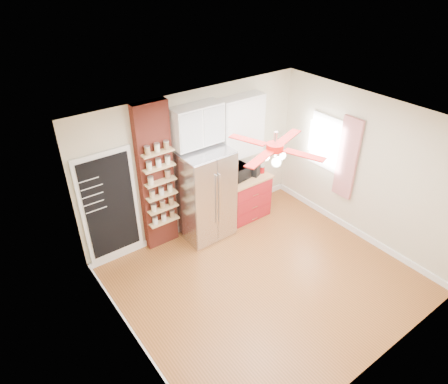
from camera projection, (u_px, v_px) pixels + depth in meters
floor at (265, 281)px, 6.59m from camera, size 4.50×4.50×0.00m
ceiling at (276, 128)px, 5.16m from camera, size 4.50×4.50×0.00m
wall_back at (196, 163)px, 7.24m from camera, size 4.50×0.02×2.70m
wall_front at (389, 295)px, 4.51m from camera, size 4.50×0.02×2.70m
wall_left at (129, 279)px, 4.73m from camera, size 0.02×4.00×2.70m
wall_right at (365, 170)px, 7.01m from camera, size 0.02×4.00×2.70m
chalkboard at (110, 206)px, 6.48m from camera, size 0.95×0.05×1.95m
brick_pillar at (156, 179)px, 6.75m from camera, size 0.60×0.16×2.70m
fridge at (206, 195)px, 7.21m from camera, size 0.90×0.70×1.75m
upper_glass_cabinet at (197, 125)px, 6.67m from camera, size 0.90×0.35×0.70m
red_cabinet at (245, 196)px, 7.96m from camera, size 0.94×0.64×0.90m
upper_shelf_unit at (241, 127)px, 7.32m from camera, size 0.90×0.30×1.15m
window at (326, 142)px, 7.51m from camera, size 0.04×0.75×1.05m
curtain at (347, 159)px, 7.16m from camera, size 0.06×0.40×1.55m
ceiling_fan at (275, 148)px, 5.31m from camera, size 1.40×1.40×0.44m
toaster_oven at (237, 173)px, 7.56m from camera, size 0.53×0.39×0.27m
coffee_maker at (254, 170)px, 7.69m from camera, size 0.21×0.23×0.26m
canister_left at (262, 169)px, 7.82m from camera, size 0.14×0.14×0.14m
canister_right at (257, 168)px, 7.85m from camera, size 0.12×0.12×0.15m
pantry_jar_oats at (151, 181)px, 6.49m from camera, size 0.12×0.12×0.14m
pantry_jar_beans at (168, 174)px, 6.69m from camera, size 0.10×0.10×0.14m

